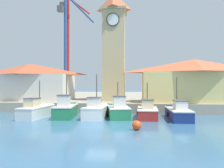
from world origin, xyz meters
name	(u,v)px	position (x,y,z in m)	size (l,w,h in m)	color
ground_plane	(101,125)	(0.00, 0.00, 0.00)	(300.00, 300.00, 0.00)	#386689
quay_wharf	(120,98)	(0.00, 27.20, 0.60)	(120.00, 40.00, 1.20)	#9E937F
fishing_boat_far_left	(36,111)	(-7.26, 3.37, 0.74)	(2.29, 4.88, 3.86)	silver
fishing_boat_left_outer	(65,110)	(-4.35, 3.94, 0.82)	(2.41, 4.66, 4.58)	#237A4C
fishing_boat_left_inner	(96,110)	(-1.13, 3.85, 0.76)	(2.24, 4.43, 4.51)	silver
fishing_boat_mid_left	(118,110)	(1.20, 4.15, 0.77)	(2.75, 4.43, 3.66)	#237A4C
fishing_boat_center	(147,112)	(4.15, 4.22, 0.68)	(2.16, 4.54, 3.64)	#AD2823
fishing_boat_mid_right	(178,113)	(7.14, 3.75, 0.68)	(2.01, 5.23, 4.18)	navy
clock_tower	(114,44)	(0.07, 11.59, 9.03)	(3.44, 3.44, 16.46)	tan
warehouse_left	(30,81)	(-12.25, 12.20, 3.89)	(12.08, 6.39, 5.27)	silver
warehouse_right	(194,80)	(10.43, 10.31, 3.99)	(13.36, 5.64, 5.44)	#E5D17A
port_crane_near	(67,56)	(-9.94, 22.12, 8.92)	(5.03, 10.34, 19.52)	navy
port_crane_far	(68,55)	(-10.41, 24.78, 9.41)	(4.80, 6.68, 21.03)	maroon
mooring_buoy	(137,125)	(2.99, -1.70, 0.36)	(0.72, 0.72, 0.72)	#E54C19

